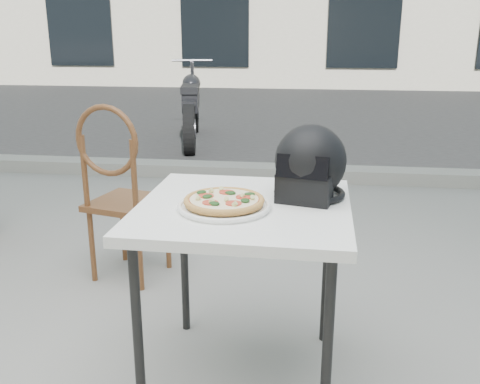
# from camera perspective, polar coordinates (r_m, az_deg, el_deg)

# --- Properties ---
(ground) EXTENTS (80.00, 80.00, 0.00)m
(ground) POSITION_cam_1_polar(r_m,az_deg,el_deg) (2.35, -8.54, -18.00)
(ground) COLOR gray
(ground) RESTS_ON ground
(street_asphalt) EXTENTS (30.00, 8.00, 0.00)m
(street_asphalt) POSITION_cam_1_polar(r_m,az_deg,el_deg) (8.96, 3.77, 8.30)
(street_asphalt) COLOR black
(street_asphalt) RESTS_ON ground
(curb) EXTENTS (30.00, 0.25, 0.12)m
(curb) POSITION_cam_1_polar(r_m,az_deg,el_deg) (5.04, 0.69, 2.23)
(curb) COLOR gray
(curb) RESTS_ON ground
(cafe_table_main) EXTENTS (0.78, 0.78, 0.73)m
(cafe_table_main) POSITION_cam_1_polar(r_m,az_deg,el_deg) (1.97, 0.43, -3.13)
(cafe_table_main) COLOR white
(cafe_table_main) RESTS_ON ground
(plate) EXTENTS (0.39, 0.39, 0.02)m
(plate) POSITION_cam_1_polar(r_m,az_deg,el_deg) (1.89, -1.70, -1.53)
(plate) COLOR white
(plate) RESTS_ON cafe_table_main
(pizza) EXTENTS (0.32, 0.32, 0.04)m
(pizza) POSITION_cam_1_polar(r_m,az_deg,el_deg) (1.88, -1.70, -0.89)
(pizza) COLOR tan
(pizza) RESTS_ON plate
(helmet) EXTENTS (0.33, 0.34, 0.28)m
(helmet) POSITION_cam_1_polar(r_m,az_deg,el_deg) (2.01, 7.46, 2.80)
(helmet) COLOR black
(helmet) RESTS_ON cafe_table_main
(cafe_chair_main) EXTENTS (0.46, 0.46, 0.99)m
(cafe_chair_main) POSITION_cam_1_polar(r_m,az_deg,el_deg) (2.91, -12.69, 0.77)
(cafe_chair_main) COLOR brown
(cafe_chair_main) RESTS_ON ground
(motorcycle) EXTENTS (0.58, 1.96, 0.98)m
(motorcycle) POSITION_cam_1_polar(r_m,az_deg,el_deg) (6.62, -5.19, 8.97)
(motorcycle) COLOR black
(motorcycle) RESTS_ON street_asphalt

